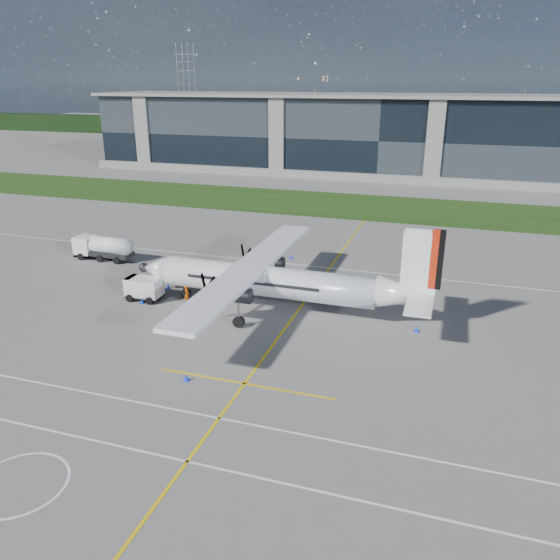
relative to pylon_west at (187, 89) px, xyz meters
The scene contains 17 objects.
ground 136.84m from the pylon_west, 53.97° to the right, with size 400.00×400.00×0.00m, color #5E5B59.
grass_strip 130.49m from the pylon_west, 51.89° to the right, with size 400.00×18.00×0.04m, color #1B3C10.
terminal_building 106.57m from the pylon_west, 41.19° to the right, with size 120.00×20.00×15.00m, color black.
tree_line 81.51m from the pylon_west, ahead, with size 400.00×6.00×6.00m, color black.
pylon_west is the anchor object (origin of this frame).
yellow_taxiway_centerline 163.44m from the pylon_west, 59.34° to the right, with size 0.20×70.00×0.01m, color yellow.
white_lane_line 183.09m from the pylon_west, 64.00° to the right, with size 90.00×0.15×0.01m, color white.
turboprop_aircraft 165.80m from the pylon_west, 60.54° to the right, with size 25.93×26.89×8.07m, color white, non-canonical shape.
fuel_tanker_truck 149.35m from the pylon_west, 66.80° to the right, with size 6.81×2.21×2.55m, color silver, non-canonical shape.
baggage_tug 161.66m from the pylon_west, 64.51° to the right, with size 3.31×1.99×1.99m, color silver, non-canonical shape.
ground_crew_person 162.93m from the pylon_west, 63.18° to the right, with size 0.74×0.53×1.81m, color #F25907.
safety_cone_fwd 160.22m from the pylon_west, 65.03° to the right, with size 0.36×0.36×0.50m, color #0D2EDE.
safety_cone_portwing 176.31m from the pylon_west, 63.18° to the right, with size 0.36×0.36×0.50m, color #0D2EDE.
safety_cone_stbdwing 152.81m from the pylon_west, 59.00° to the right, with size 0.36×0.36×0.50m, color #0D2EDE.
safety_cone_nose_port 162.63m from the pylon_west, 64.55° to the right, with size 0.36×0.36×0.50m, color #0D2EDE.
safety_cone_tail 172.56m from the pylon_west, 57.31° to the right, with size 0.36×0.36×0.50m, color #0D2EDE.
safety_cone_nose_stbd 159.31m from the pylon_west, 63.83° to the right, with size 0.36×0.36×0.50m, color #0D2EDE.
Camera 1 is at (14.63, -34.38, 18.44)m, focal length 35.00 mm.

